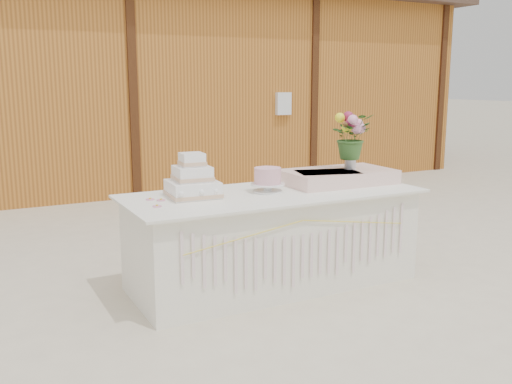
# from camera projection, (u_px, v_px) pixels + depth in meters

# --- Properties ---
(ground) EXTENTS (80.00, 80.00, 0.00)m
(ground) POSITION_uv_depth(u_px,v_px,m) (273.00, 283.00, 4.72)
(ground) COLOR beige
(ground) RESTS_ON ground
(barn) EXTENTS (12.60, 4.60, 3.30)m
(barn) POSITION_uv_depth(u_px,v_px,m) (99.00, 80.00, 9.61)
(barn) COLOR #AF6B24
(barn) RESTS_ON ground
(cake_table) EXTENTS (2.40, 1.00, 0.77)m
(cake_table) POSITION_uv_depth(u_px,v_px,m) (273.00, 238.00, 4.64)
(cake_table) COLOR white
(cake_table) RESTS_ON ground
(wedding_cake) EXTENTS (0.40, 0.40, 0.34)m
(wedding_cake) POSITION_uv_depth(u_px,v_px,m) (193.00, 182.00, 4.37)
(wedding_cake) COLOR white
(wedding_cake) RESTS_ON cake_table
(pink_cake_stand) EXTENTS (0.28, 0.28, 0.20)m
(pink_cake_stand) POSITION_uv_depth(u_px,v_px,m) (268.00, 179.00, 4.55)
(pink_cake_stand) COLOR white
(pink_cake_stand) RESTS_ON cake_table
(satin_runner) EXTENTS (0.96, 0.57, 0.12)m
(satin_runner) POSITION_uv_depth(u_px,v_px,m) (338.00, 177.00, 4.96)
(satin_runner) COLOR #FAD2C9
(satin_runner) RESTS_ON cake_table
(flower_vase) EXTENTS (0.10, 0.10, 0.14)m
(flower_vase) POSITION_uv_depth(u_px,v_px,m) (350.00, 161.00, 4.98)
(flower_vase) COLOR silver
(flower_vase) RESTS_ON satin_runner
(bouquet) EXTENTS (0.39, 0.35, 0.39)m
(bouquet) POSITION_uv_depth(u_px,v_px,m) (351.00, 131.00, 4.93)
(bouquet) COLOR #325B24
(bouquet) RESTS_ON flower_vase
(loose_flowers) EXTENTS (0.13, 0.32, 0.02)m
(loose_flowers) POSITION_uv_depth(u_px,v_px,m) (156.00, 203.00, 4.14)
(loose_flowers) COLOR pink
(loose_flowers) RESTS_ON cake_table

